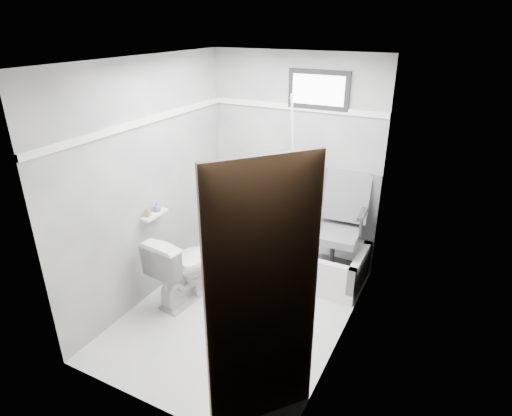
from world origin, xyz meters
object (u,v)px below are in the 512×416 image
Objects in this scene: door at (279,343)px; soap_bottle_a at (148,211)px; office_chair at (334,226)px; bathtub at (297,257)px; soap_bottle_b at (157,207)px; toilet at (184,267)px.

soap_bottle_a is at bearing 149.24° from door.
bathtub is at bearing -178.67° from office_chair.
soap_bottle_a reaches higher than soap_bottle_b.
soap_bottle_a is at bearing -137.63° from bathtub.
soap_bottle_b is at bearing -2.45° from toilet.
toilet is at bearing -144.38° from office_chair.
soap_bottle_b is at bearing -141.60° from bathtub.
toilet is 7.71× the size of soap_bottle_b.
office_chair is at bearing 31.60° from soap_bottle_b.
door is at bearing -30.76° from soap_bottle_a.
soap_bottle_a is 0.14m from soap_bottle_b.
door is (0.36, -2.24, 0.33)m from office_chair.
soap_bottle_a is (-1.92, 1.14, -0.03)m from door.
soap_bottle_b is (-1.92, 1.28, -0.04)m from door.
door is 2.23m from soap_bottle_a.
office_chair is 0.55× the size of door.
soap_bottle_b is at bearing 146.26° from door.
office_chair is at bearing 4.92° from bathtub.
door is (1.60, -1.23, 0.62)m from toilet.
office_chair is 1.63m from toilet.
soap_bottle_b is (-0.32, 0.05, 0.58)m from toilet.
door is (0.75, -2.21, 0.79)m from bathtub.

